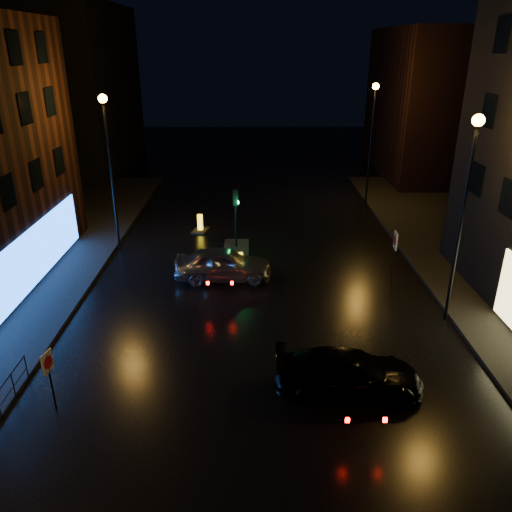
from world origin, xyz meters
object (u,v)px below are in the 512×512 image
object	(u,v)px
silver_hatchback	(223,264)
road_sign_right	(395,245)
bollard_near	(240,267)
bollard_far	(200,228)
dark_sedan	(349,373)
road_sign_left	(48,367)
traffic_signal	(236,240)

from	to	relation	value
silver_hatchback	road_sign_right	world-z (taller)	road_sign_right
bollard_near	bollard_far	size ratio (longest dim) A/B	0.92
dark_sedan	bollard_near	size ratio (longest dim) A/B	3.78
bollard_near	road_sign_left	distance (m)	11.99
silver_hatchback	bollard_near	size ratio (longest dim) A/B	3.65
bollard_far	traffic_signal	bearing A→B (deg)	-37.31
bollard_near	bollard_far	distance (m)	6.44
traffic_signal	bollard_near	size ratio (longest dim) A/B	2.70
traffic_signal	dark_sedan	size ratio (longest dim) A/B	0.71
road_sign_left	silver_hatchback	bearing A→B (deg)	75.07
silver_hatchback	dark_sedan	bearing A→B (deg)	-152.23
road_sign_left	dark_sedan	bearing A→B (deg)	17.12
silver_hatchback	dark_sedan	size ratio (longest dim) A/B	0.97
road_sign_right	dark_sedan	bearing A→B (deg)	70.18
dark_sedan	road_sign_left	bearing A→B (deg)	97.18
traffic_signal	bollard_near	distance (m)	3.05
silver_hatchback	bollard_far	world-z (taller)	silver_hatchback
dark_sedan	traffic_signal	bearing A→B (deg)	19.62
dark_sedan	road_sign_right	xyz separation A→B (m)	(3.62, 8.42, 1.18)
bollard_far	road_sign_left	xyz separation A→B (m)	(-2.99, -16.41, 1.36)
dark_sedan	road_sign_left	xyz separation A→B (m)	(-9.37, -0.89, 0.90)
bollard_far	road_sign_left	distance (m)	16.74
bollard_far	road_sign_left	size ratio (longest dim) A/B	0.65
traffic_signal	road_sign_right	xyz separation A→B (m)	(7.70, -4.24, 1.38)
dark_sedan	bollard_far	bearing A→B (deg)	24.11
traffic_signal	bollard_near	xyz separation A→B (m)	(0.29, -3.02, -0.29)
bollard_near	silver_hatchback	bearing A→B (deg)	-144.26
silver_hatchback	dark_sedan	xyz separation A→B (m)	(4.58, -8.67, -0.10)
bollard_near	bollard_far	xyz separation A→B (m)	(-2.59, 5.89, 0.02)
dark_sedan	road_sign_right	bearing A→B (deg)	-21.49
silver_hatchback	road_sign_right	xyz separation A→B (m)	(8.20, -0.25, 1.09)
road_sign_left	traffic_signal	bearing A→B (deg)	80.36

